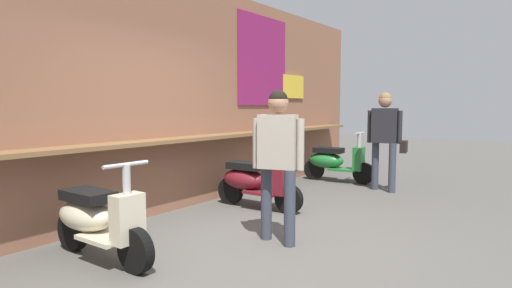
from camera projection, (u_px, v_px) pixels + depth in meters
The scene contains 7 objects.
ground_plane at pixel (266, 245), 4.53m from camera, with size 33.32×33.32×0.00m, color #56544F.
market_stall_facade at pixel (137, 94), 5.56m from camera, with size 11.90×0.61×3.22m.
scooter_cream at pixel (96, 219), 4.09m from camera, with size 0.46×1.40×0.97m.
scooter_maroon at pixel (254, 181), 6.16m from camera, with size 0.46×1.40×0.97m.
scooter_green at pixel (334, 161), 8.32m from camera, with size 0.50×1.40×0.97m.
shopper_with_handbag at pixel (385, 131), 7.32m from camera, with size 0.34×0.66×1.68m.
shopper_browsing at pixel (278, 150), 4.54m from camera, with size 0.31×0.54×1.62m.
Camera 1 is at (-3.65, -2.49, 1.46)m, focal length 30.31 mm.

